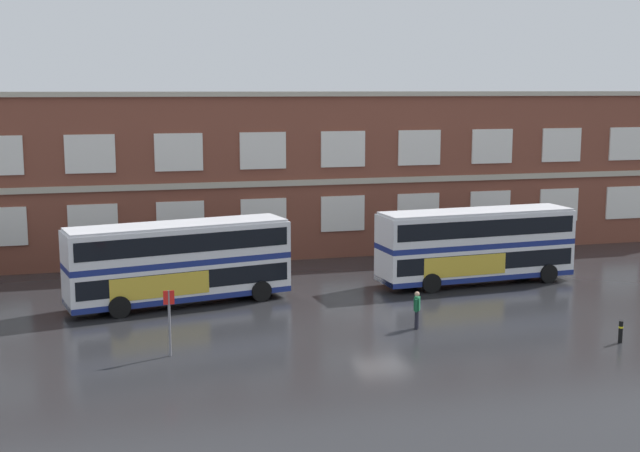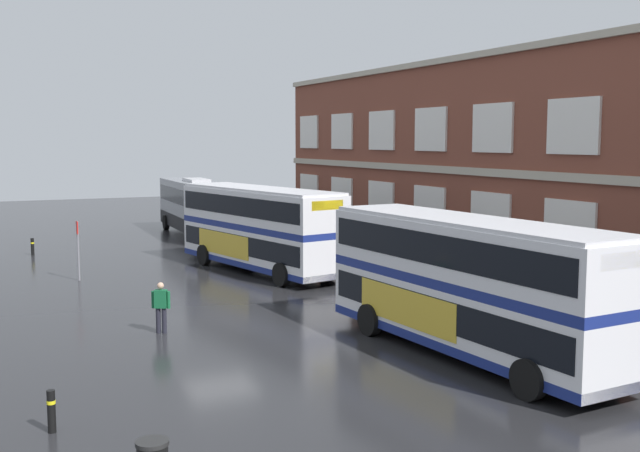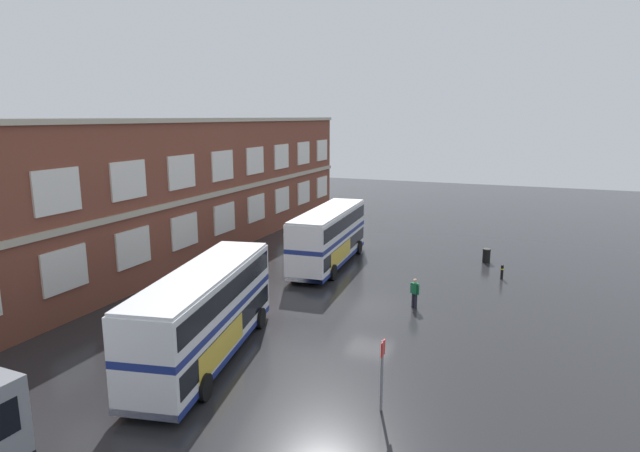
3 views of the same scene
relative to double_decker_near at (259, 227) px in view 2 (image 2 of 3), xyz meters
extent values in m
plane|color=#232326|center=(8.99, -2.86, -2.15)|extent=(120.00, 120.00, 0.00)
cube|color=#B2A893|center=(11.12, 9.06, 2.72)|extent=(55.79, 0.16, 0.36)
cube|color=#B2A893|center=(11.12, 9.09, 8.14)|extent=(55.79, 0.28, 0.30)
cube|color=silver|center=(-14.24, 9.08, 0.69)|extent=(2.84, 0.12, 2.23)
cube|color=silver|center=(-9.17, 9.08, 0.69)|extent=(2.84, 0.12, 2.23)
cube|color=silver|center=(-4.10, 9.08, 0.69)|extent=(2.84, 0.12, 2.23)
cube|color=silver|center=(0.97, 9.08, 0.69)|extent=(2.84, 0.12, 2.23)
cube|color=silver|center=(6.05, 9.08, 0.69)|extent=(2.84, 0.12, 2.23)
cube|color=silver|center=(11.12, 9.08, 0.69)|extent=(2.84, 0.12, 2.23)
cube|color=silver|center=(-14.24, 9.08, 4.74)|extent=(2.84, 0.12, 2.23)
cube|color=silver|center=(-9.17, 9.08, 4.74)|extent=(2.84, 0.12, 2.23)
cube|color=silver|center=(-4.10, 9.08, 4.74)|extent=(2.84, 0.12, 2.23)
cube|color=silver|center=(0.97, 9.08, 4.74)|extent=(2.84, 0.12, 2.23)
cube|color=silver|center=(6.05, 9.08, 4.74)|extent=(2.84, 0.12, 2.23)
cube|color=silver|center=(11.12, 9.08, 4.74)|extent=(2.84, 0.12, 2.23)
cube|color=silver|center=(0.00, 0.00, -0.92)|extent=(11.29, 4.64, 1.75)
cube|color=black|center=(0.00, 0.00, -0.71)|extent=(10.86, 4.60, 0.90)
cube|color=navy|center=(0.00, 0.00, 0.10)|extent=(11.29, 4.64, 0.30)
cube|color=silver|center=(0.00, 0.00, 1.03)|extent=(11.29, 4.64, 1.55)
cube|color=black|center=(0.00, 0.00, 1.10)|extent=(10.86, 4.60, 0.90)
cube|color=navy|center=(0.00, 0.00, -1.66)|extent=(11.29, 4.66, 0.28)
cube|color=silver|center=(0.00, 0.00, 1.86)|extent=(11.05, 4.50, 0.12)
cube|color=gold|center=(-1.05, -1.52, -0.84)|extent=(4.75, 0.97, 1.10)
cube|color=yellow|center=(5.36, 1.07, 1.45)|extent=(0.38, 1.64, 0.40)
cylinder|color=black|center=(4.02, -0.50, -1.63)|extent=(1.08, 0.52, 1.04)
cylinder|color=black|center=(3.53, 2.00, -1.63)|extent=(1.08, 0.52, 1.04)
cylinder|color=black|center=(-2.99, -1.89, -1.63)|extent=(1.08, 0.52, 1.04)
cylinder|color=black|center=(-3.49, 0.61, -1.63)|extent=(1.08, 0.52, 1.04)
cube|color=silver|center=(16.20, 0.45, -0.92)|extent=(11.15, 3.32, 1.75)
cube|color=black|center=(16.20, 0.45, -0.71)|extent=(10.72, 3.33, 0.90)
cube|color=navy|center=(16.20, 0.45, 0.10)|extent=(11.15, 3.32, 0.30)
cube|color=silver|center=(16.20, 0.45, 1.03)|extent=(11.15, 3.32, 1.55)
cube|color=black|center=(16.20, 0.45, 1.10)|extent=(10.72, 3.33, 0.90)
cube|color=navy|center=(16.20, 0.45, -1.66)|extent=(11.15, 3.34, 0.28)
cube|color=silver|center=(16.20, 0.45, 1.86)|extent=(10.93, 3.20, 0.12)
cube|color=gold|center=(14.97, -0.93, -0.84)|extent=(4.83, 0.37, 1.10)
cube|color=yellow|center=(21.65, 0.83, 1.45)|extent=(0.18, 1.66, 0.40)
cylinder|color=black|center=(20.13, -0.55, -1.63)|extent=(1.06, 0.39, 1.04)
cylinder|color=black|center=(19.95, 1.99, -1.63)|extent=(1.06, 0.39, 1.04)
cylinder|color=black|center=(13.00, -1.06, -1.63)|extent=(1.06, 0.39, 1.04)
cylinder|color=black|center=(12.82, 1.48, -1.63)|extent=(1.06, 0.39, 1.04)
cube|color=gray|center=(-14.92, 1.17, -0.15)|extent=(12.10, 3.05, 3.20)
cube|color=black|center=(-14.92, 1.17, 0.49)|extent=(11.38, 3.06, 1.00)
cube|color=black|center=(-14.92, 1.17, -1.30)|extent=(12.10, 3.07, 0.90)
cube|color=silver|center=(-14.92, 1.17, 1.55)|extent=(2.93, 1.39, 0.20)
cylinder|color=black|center=(-10.42, -0.29, -1.63)|extent=(1.05, 0.36, 1.04)
cylinder|color=black|center=(-10.31, 2.26, -1.63)|extent=(1.05, 0.36, 1.04)
cylinder|color=black|center=(-19.05, 0.07, -1.63)|extent=(1.05, 0.36, 1.04)
cylinder|color=black|center=(-18.95, 2.62, -1.63)|extent=(1.05, 0.36, 1.04)
cylinder|color=black|center=(9.86, -7.06, -1.72)|extent=(0.22, 0.22, 0.85)
cylinder|color=black|center=(9.76, -7.24, -1.72)|extent=(0.22, 0.22, 0.85)
cube|color=#145933|center=(9.81, -7.15, -1.00)|extent=(0.41, 0.47, 0.60)
cylinder|color=#145933|center=(9.94, -6.93, -1.03)|extent=(0.15, 0.15, 0.57)
cylinder|color=#145933|center=(9.68, -7.38, -1.03)|extent=(0.15, 0.15, 0.57)
sphere|color=tan|center=(9.81, -7.15, -0.56)|extent=(0.22, 0.22, 0.22)
cylinder|color=slate|center=(-1.19, -8.29, -0.80)|extent=(0.10, 0.10, 2.70)
cube|color=red|center=(-1.19, -8.31, 0.27)|extent=(0.44, 0.04, 0.56)
cylinder|color=black|center=(21.26, -10.03, -1.16)|extent=(0.60, 0.60, 0.08)
cylinder|color=black|center=(17.35, -11.36, -1.67)|extent=(0.18, 0.18, 0.95)
cylinder|color=yellow|center=(17.35, -11.36, -1.47)|extent=(0.19, 0.19, 0.08)
cylinder|color=black|center=(-10.22, -9.56, -1.67)|extent=(0.18, 0.18, 0.95)
cylinder|color=yellow|center=(-10.22, -9.56, -1.47)|extent=(0.19, 0.19, 0.08)
camera|label=1|loc=(-3.72, -41.34, 8.47)|focal=47.37mm
camera|label=2|loc=(34.34, -12.86, 4.20)|focal=42.79mm
camera|label=3|loc=(-18.47, -12.86, 8.38)|focal=29.92mm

